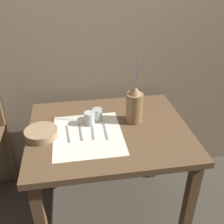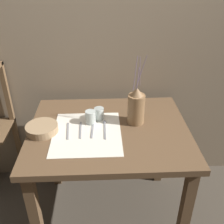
% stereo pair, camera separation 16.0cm
% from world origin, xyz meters
% --- Properties ---
extents(ground_plane, '(12.00, 12.00, 0.00)m').
position_xyz_m(ground_plane, '(0.00, 0.00, 0.00)').
color(ground_plane, '#473F35').
extents(stone_wall_back, '(7.00, 0.06, 2.40)m').
position_xyz_m(stone_wall_back, '(0.00, 0.52, 1.20)').
color(stone_wall_back, gray).
rests_on(stone_wall_back, ground_plane).
extents(wooden_table, '(1.01, 0.82, 0.80)m').
position_xyz_m(wooden_table, '(0.00, 0.00, 0.68)').
color(wooden_table, brown).
rests_on(wooden_table, ground_plane).
extents(linen_cloth, '(0.42, 0.47, 0.00)m').
position_xyz_m(linen_cloth, '(-0.14, -0.05, 0.80)').
color(linen_cloth, silver).
rests_on(linen_cloth, wooden_table).
extents(pitcher_with_flowers, '(0.11, 0.11, 0.46)m').
position_xyz_m(pitcher_with_flowers, '(0.18, 0.06, 0.91)').
color(pitcher_with_flowers, olive).
rests_on(pitcher_with_flowers, wooden_table).
extents(wooden_bowl, '(0.20, 0.20, 0.05)m').
position_xyz_m(wooden_bowl, '(-0.42, -0.02, 0.82)').
color(wooden_bowl, '#9E7F5B').
rests_on(wooden_bowl, wooden_table).
extents(glass_tumbler_near, '(0.07, 0.07, 0.09)m').
position_xyz_m(glass_tumbler_near, '(-0.12, 0.07, 0.84)').
color(glass_tumbler_near, '#B7C1BC').
rests_on(glass_tumbler_near, wooden_table).
extents(glass_tumbler_far, '(0.06, 0.06, 0.08)m').
position_xyz_m(glass_tumbler_far, '(-0.06, 0.11, 0.84)').
color(glass_tumbler_far, '#B7C1BC').
rests_on(glass_tumbler_far, wooden_table).
extents(fork_inner, '(0.03, 0.18, 0.00)m').
position_xyz_m(fork_inner, '(-0.26, -0.02, 0.80)').
color(fork_inner, gray).
rests_on(fork_inner, wooden_table).
extents(knife_center, '(0.02, 0.18, 0.00)m').
position_xyz_m(knife_center, '(-0.18, -0.02, 0.80)').
color(knife_center, gray).
rests_on(knife_center, wooden_table).
extents(fork_outer, '(0.02, 0.18, 0.00)m').
position_xyz_m(fork_outer, '(-0.10, -0.02, 0.80)').
color(fork_outer, gray).
rests_on(fork_outer, wooden_table).
extents(spoon_inner, '(0.02, 0.20, 0.02)m').
position_xyz_m(spoon_inner, '(-0.03, 0.03, 0.80)').
color(spoon_inner, gray).
rests_on(spoon_inner, wooden_table).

